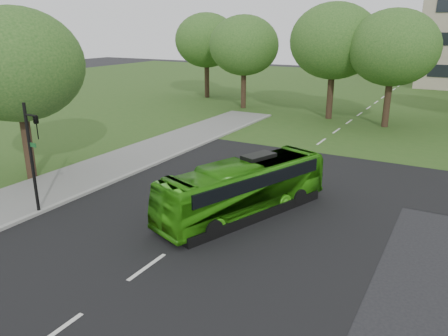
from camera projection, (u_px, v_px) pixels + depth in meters
name	position (u px, v px, depth m)	size (l,w,h in m)	color
ground	(180.00, 244.00, 16.88)	(160.00, 160.00, 0.00)	black
street_surfaces	(334.00, 128.00, 35.91)	(120.00, 120.00, 0.15)	black
tree_park_a	(244.00, 45.00, 43.14)	(6.90, 6.90, 9.17)	black
tree_park_b	(334.00, 41.00, 37.78)	(7.68, 7.68, 10.07)	black
tree_park_c	(393.00, 48.00, 34.59)	(7.10, 7.10, 9.43)	black
tree_park_f	(206.00, 40.00, 49.79)	(7.17, 7.17, 9.57)	black
tree_side_near	(16.00, 65.00, 22.25)	(6.80, 6.80, 9.04)	black
bus	(244.00, 188.00, 19.25)	(2.04, 8.71, 2.43)	#318F11
traffic_light	(33.00, 151.00, 18.67)	(0.80, 0.22, 5.00)	black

